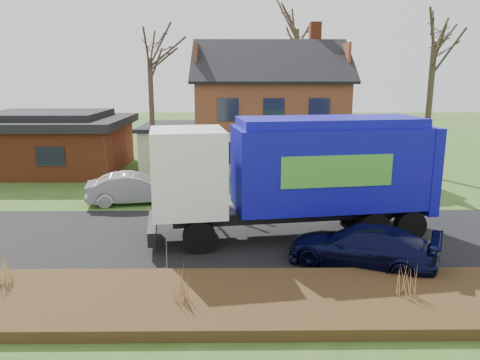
{
  "coord_description": "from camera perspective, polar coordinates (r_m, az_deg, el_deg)",
  "views": [
    {
      "loc": [
        -0.22,
        -16.55,
        5.91
      ],
      "look_at": [
        -0.01,
        2.5,
        1.63
      ],
      "focal_mm": 35.0,
      "sensor_mm": 36.0,
      "label": 1
    }
  ],
  "objects": [
    {
      "name": "navy_wagon",
      "position": [
        15.25,
        14.58,
        -7.89
      ],
      "size": [
        4.96,
        3.63,
        1.33
      ],
      "primitive_type": "imported",
      "rotation": [
        0.0,
        0.0,
        -2.0
      ],
      "color": "black",
      "rests_on": "ground"
    },
    {
      "name": "tree_back",
      "position": [
        39.99,
        7.04,
        19.59
      ],
      "size": [
        4.1,
        4.1,
        12.97
      ],
      "color": "#413227",
      "rests_on": "ground"
    },
    {
      "name": "grass_clump_west",
      "position": [
        14.53,
        -26.69,
        -9.38
      ],
      "size": [
        0.37,
        0.31,
        0.99
      ],
      "color": "tan",
      "rests_on": "mulch_verge"
    },
    {
      "name": "ground",
      "position": [
        17.58,
        0.11,
        -7.0
      ],
      "size": [
        120.0,
        120.0,
        0.0
      ],
      "primitive_type": "plane",
      "color": "#2B521B",
      "rests_on": "ground"
    },
    {
      "name": "ranch_house",
      "position": [
        32.08,
        -22.25,
        4.36
      ],
      "size": [
        9.8,
        8.2,
        3.7
      ],
      "color": "brown",
      "rests_on": "ground"
    },
    {
      "name": "road",
      "position": [
        17.57,
        0.11,
        -6.97
      ],
      "size": [
        80.0,
        7.0,
        0.02
      ],
      "primitive_type": "cube",
      "color": "black",
      "rests_on": "ground"
    },
    {
      "name": "grass_clump_east",
      "position": [
        13.12,
        19.73,
        -11.48
      ],
      "size": [
        0.33,
        0.27,
        0.82
      ],
      "color": "#AB7B4B",
      "rests_on": "mulch_verge"
    },
    {
      "name": "mulch_verge",
      "position": [
        12.64,
        0.44,
        -14.45
      ],
      "size": [
        80.0,
        3.5,
        0.3
      ],
      "primitive_type": "cube",
      "color": "#2F1F0F",
      "rests_on": "ground"
    },
    {
      "name": "silver_sedan",
      "position": [
        22.55,
        -12.76,
        -0.98
      ],
      "size": [
        4.59,
        2.34,
        1.44
      ],
      "primitive_type": "imported",
      "rotation": [
        0.0,
        0.0,
        1.77
      ],
      "color": "#B3B6BB",
      "rests_on": "ground"
    },
    {
      "name": "grass_clump_mid",
      "position": [
        12.24,
        -7.24,
        -12.31
      ],
      "size": [
        0.33,
        0.27,
        0.93
      ],
      "color": "#AA794B",
      "rests_on": "mulch_verge"
    },
    {
      "name": "tree_front_east",
      "position": [
        29.94,
        22.85,
        17.67
      ],
      "size": [
        4.0,
        4.0,
        11.1
      ],
      "color": "#3F3625",
      "rests_on": "ground"
    },
    {
      "name": "tree_front_west",
      "position": [
        27.16,
        -11.05,
        16.45
      ],
      "size": [
        3.19,
        3.19,
        9.49
      ],
      "color": "#3E2D25",
      "rests_on": "ground"
    },
    {
      "name": "garbage_truck",
      "position": [
        17.2,
        7.25,
        1.29
      ],
      "size": [
        10.63,
        4.26,
        4.43
      ],
      "rotation": [
        0.0,
        0.0,
        0.15
      ],
      "color": "black",
      "rests_on": "ground"
    },
    {
      "name": "main_house",
      "position": [
        30.57,
        2.6,
        9.1
      ],
      "size": [
        12.95,
        8.95,
        9.26
      ],
      "color": "beige",
      "rests_on": "ground"
    }
  ]
}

